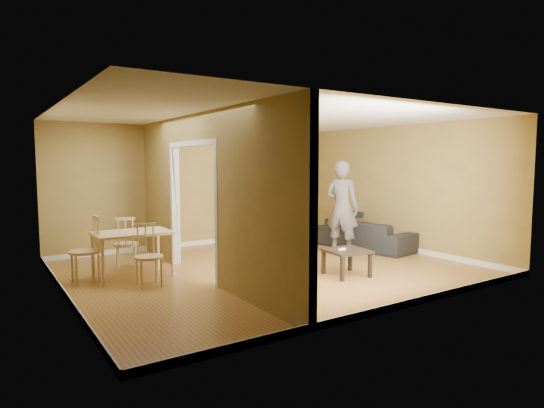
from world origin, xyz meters
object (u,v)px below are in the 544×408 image
(bookshelf, at_px, (235,200))
(chair_near, at_px, (149,255))
(dining_table, at_px, (132,236))
(chair_left, at_px, (85,250))
(chair_far, at_px, (126,242))
(coffee_table, at_px, (347,254))
(person, at_px, (342,200))
(sofa, at_px, (365,230))

(bookshelf, distance_m, chair_near, 3.86)
(dining_table, bearing_deg, chair_left, 177.02)
(chair_far, bearing_deg, coffee_table, 157.05)
(coffee_table, bearing_deg, bookshelf, 90.43)
(person, relative_size, chair_near, 2.37)
(dining_table, relative_size, chair_left, 1.15)
(chair_near, height_order, chair_far, chair_near)
(sofa, height_order, chair_left, chair_left)
(sofa, relative_size, person, 0.96)
(bookshelf, xyz_separation_m, chair_far, (-2.83, -1.27, -0.51))
(sofa, relative_size, bookshelf, 1.08)
(bookshelf, xyz_separation_m, dining_table, (-2.90, -1.88, -0.31))
(bookshelf, relative_size, chair_far, 2.10)
(chair_far, bearing_deg, person, -177.74)
(dining_table, bearing_deg, chair_far, 83.60)
(dining_table, relative_size, chair_far, 1.28)
(dining_table, height_order, chair_near, chair_near)
(person, distance_m, dining_table, 4.09)
(bookshelf, bearing_deg, sofa, -48.71)
(coffee_table, height_order, chair_near, chair_near)
(bookshelf, distance_m, coffee_table, 3.76)
(coffee_table, bearing_deg, sofa, 38.28)
(dining_table, distance_m, chair_left, 0.73)
(person, bearing_deg, chair_near, 68.24)
(chair_near, bearing_deg, bookshelf, 45.54)
(dining_table, bearing_deg, person, -6.71)
(chair_left, bearing_deg, dining_table, 86.19)
(sofa, distance_m, bookshelf, 2.99)
(chair_near, bearing_deg, sofa, 7.87)
(sofa, distance_m, dining_table, 4.85)
(coffee_table, distance_m, chair_left, 4.09)
(chair_near, relative_size, chair_far, 1.01)
(person, bearing_deg, sofa, -103.92)
(chair_left, distance_m, chair_far, 0.97)
(sofa, distance_m, chair_near, 4.80)
(bookshelf, xyz_separation_m, chair_left, (-3.61, -1.84, -0.46))
(coffee_table, xyz_separation_m, dining_table, (-2.92, 1.83, 0.29))
(bookshelf, distance_m, dining_table, 3.47)
(chair_far, bearing_deg, sofa, -173.54)
(coffee_table, relative_size, chair_left, 0.63)
(chair_near, bearing_deg, chair_left, 140.63)
(sofa, bearing_deg, person, 92.24)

